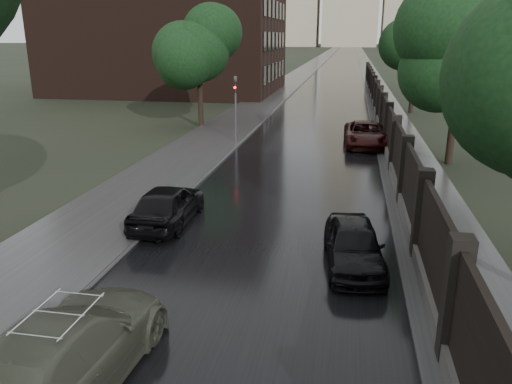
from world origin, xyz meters
name	(u,v)px	position (x,y,z in m)	size (l,w,h in m)	color
road	(346,53)	(0.00, 190.00, 0.01)	(8.00, 420.00, 0.02)	black
sidewalk_left	(330,53)	(-6.00, 190.00, 0.08)	(4.00, 420.00, 0.16)	#2D2D2D
verge_right	(361,53)	(5.50, 190.00, 0.04)	(3.00, 420.00, 0.08)	#2D2D2D
fence_right	(381,114)	(4.60, 32.01, 1.01)	(0.45, 75.72, 2.70)	#383533
tree_left_far	(199,51)	(-8.00, 30.00, 5.24)	(4.25, 4.25, 7.39)	black
tree_right_b	(460,64)	(7.50, 22.00, 4.95)	(4.08, 4.08, 7.01)	black
tree_right_c	(416,52)	(7.50, 40.00, 4.95)	(4.08, 4.08, 7.01)	black
traffic_light	(236,104)	(-4.30, 24.99, 2.40)	(0.16, 0.32, 4.00)	#59595E
brick_building	(168,0)	(-18.00, 52.00, 10.00)	(24.00, 18.00, 20.00)	black
volga_sedan	(64,354)	(-2.46, 2.78, 0.79)	(2.21, 5.43, 1.57)	#484C3C
hatchback_left	(168,205)	(-3.60, 11.24, 0.72)	(1.69, 4.21, 1.43)	black
car_right_near	(354,245)	(2.71, 9.05, 0.66)	(1.56, 3.89, 1.32)	black
car_right_far	(366,134)	(3.40, 25.56, 0.72)	(2.37, 5.15, 1.43)	black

